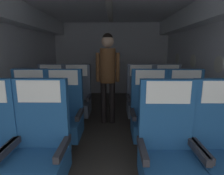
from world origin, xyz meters
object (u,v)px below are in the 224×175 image
at_px(seat_a_left_aisle, 40,151).
at_px(seat_a_right_window, 167,153).
at_px(seat_b_right_window, 149,117).
at_px(seat_c_right_aisle, 167,100).
at_px(seat_b_left_aisle, 64,117).
at_px(seat_c_right_window, 141,101).
at_px(seat_c_left_aisle, 77,100).
at_px(seat_a_right_aisle, 222,153).
at_px(seat_b_right_aisle, 185,118).
at_px(seat_b_left_window, 30,117).
at_px(flight_attendant, 108,69).
at_px(seat_c_left_window, 51,100).

relative_size(seat_a_left_aisle, seat_a_right_window, 1.00).
xyz_separation_m(seat_b_right_window, seat_c_right_aisle, (0.49, 0.85, 0.00)).
bearing_deg(seat_b_right_window, seat_a_right_window, -90.45).
xyz_separation_m(seat_b_left_aisle, seat_c_right_window, (1.16, 0.85, 0.00)).
height_order(seat_c_left_aisle, seat_c_right_aisle, same).
distance_m(seat_a_right_window, seat_b_left_aisle, 1.43).
relative_size(seat_a_left_aisle, seat_b_left_aisle, 1.00).
bearing_deg(seat_a_left_aisle, seat_a_right_aisle, -0.07).
height_order(seat_a_left_aisle, seat_a_right_aisle, same).
bearing_deg(seat_c_right_window, seat_a_left_aisle, -124.30).
relative_size(seat_a_right_window, seat_b_left_aisle, 1.00).
bearing_deg(seat_b_right_window, seat_c_left_aisle, 144.37).
height_order(seat_a_right_aisle, seat_b_right_window, same).
xyz_separation_m(seat_b_right_aisle, seat_c_right_aisle, (0.01, 0.86, 0.00)).
bearing_deg(seat_b_left_window, seat_b_right_window, 0.10).
xyz_separation_m(seat_a_right_window, seat_c_left_aisle, (-1.15, 1.70, 0.00)).
relative_size(seat_a_right_aisle, seat_c_right_aisle, 1.00).
bearing_deg(seat_c_right_aisle, seat_b_left_aisle, -152.01).
bearing_deg(seat_c_left_aisle, flight_attendant, 10.96).
height_order(seat_a_right_window, seat_c_left_window, same).
relative_size(seat_b_left_aisle, flight_attendant, 0.67).
bearing_deg(seat_b_right_window, seat_c_left_window, 152.66).
relative_size(seat_a_left_aisle, flight_attendant, 0.67).
xyz_separation_m(seat_c_left_window, flight_attendant, (1.03, 0.10, 0.56)).
xyz_separation_m(seat_a_right_aisle, seat_c_right_window, (-0.49, 1.68, 0.00)).
xyz_separation_m(seat_c_left_aisle, seat_c_right_window, (1.16, -0.00, 0.00)).
height_order(seat_b_left_window, seat_c_left_aisle, same).
distance_m(seat_b_right_window, seat_c_left_window, 1.84).
xyz_separation_m(seat_c_right_aisle, seat_c_right_window, (-0.49, -0.02, 0.00)).
height_order(seat_b_right_aisle, seat_c_left_aisle, same).
bearing_deg(seat_b_left_aisle, seat_c_right_aisle, 27.99).
bearing_deg(seat_b_right_aisle, seat_b_left_window, 179.83).
distance_m(seat_a_right_aisle, seat_a_right_window, 0.49).
distance_m(seat_b_right_window, seat_c_right_window, 0.83).
height_order(seat_c_right_aisle, seat_c_right_window, same).
height_order(seat_c_left_aisle, flight_attendant, flight_attendant).
distance_m(seat_b_right_aisle, seat_b_right_window, 0.48).
bearing_deg(seat_a_right_aisle, seat_c_right_aisle, 89.89).
bearing_deg(flight_attendant, seat_a_left_aisle, 65.18).
relative_size(seat_a_left_aisle, seat_b_right_aisle, 1.00).
height_order(seat_a_right_window, seat_b_left_window, same).
xyz_separation_m(seat_b_left_window, seat_b_right_window, (1.63, 0.00, 0.00)).
bearing_deg(seat_a_right_aisle, seat_c_left_aisle, 134.34).
bearing_deg(seat_b_right_window, seat_c_right_aisle, 60.18).
xyz_separation_m(seat_c_left_window, seat_c_right_window, (1.63, -0.02, 0.00)).
distance_m(seat_b_right_aisle, seat_c_left_window, 2.28).
distance_m(seat_b_right_window, seat_c_left_aisle, 1.43).
bearing_deg(seat_a_right_window, seat_b_left_aisle, 143.72).
distance_m(seat_a_right_aisle, seat_c_right_window, 1.75).
height_order(seat_c_left_window, seat_c_right_window, same).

